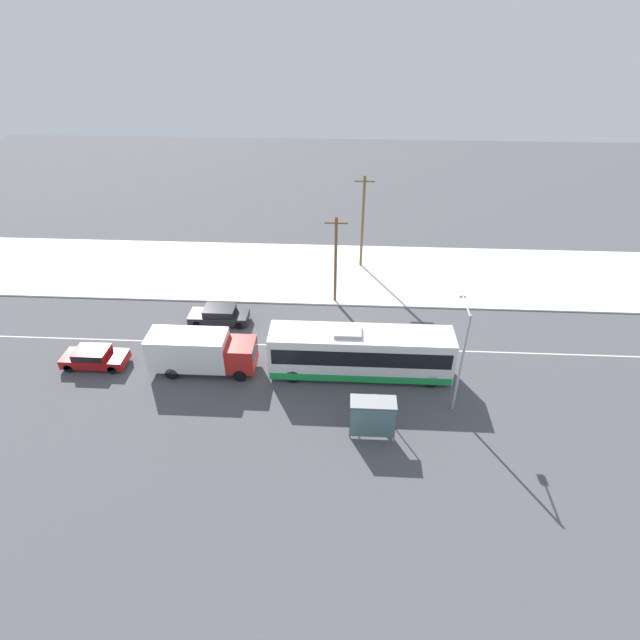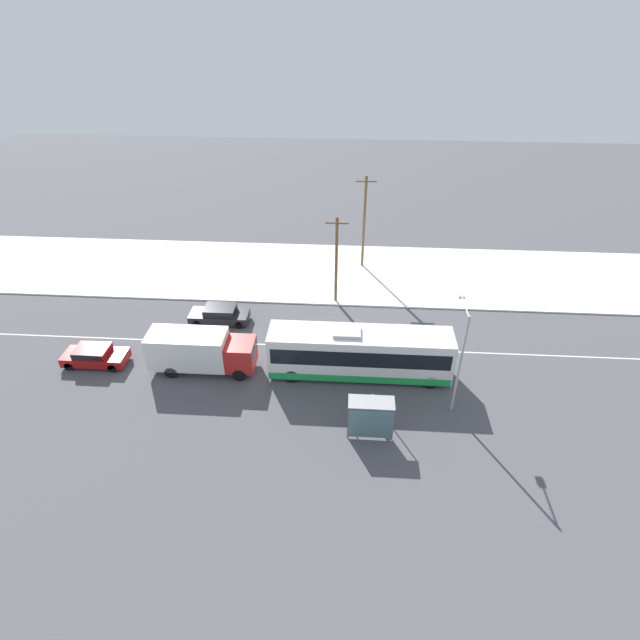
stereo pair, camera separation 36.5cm
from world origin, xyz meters
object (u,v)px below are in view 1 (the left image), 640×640
at_px(box_truck, 200,351).
at_px(utility_pole_roadside, 336,259).
at_px(city_bus, 360,353).
at_px(pedestrian_at_stop, 374,403).
at_px(sedan_car, 219,314).
at_px(streetlamp, 462,345).
at_px(parked_car_near_truck, 94,357).
at_px(utility_pole_snowlot, 363,221).
at_px(bus_shelter, 373,414).

xyz_separation_m(box_truck, utility_pole_roadside, (8.90, 9.53, 2.35)).
bearing_deg(city_bus, pedestrian_at_stop, -78.80).
distance_m(box_truck, sedan_car, 5.89).
bearing_deg(sedan_car, pedestrian_at_stop, 140.57).
bearing_deg(utility_pole_roadside, box_truck, -133.06).
bearing_deg(utility_pole_roadside, city_bus, -78.12).
bearing_deg(streetlamp, parked_car_near_truck, 174.29).
relative_size(city_bus, streetlamp, 1.72).
bearing_deg(pedestrian_at_stop, city_bus, 101.20).
bearing_deg(box_truck, utility_pole_snowlot, 55.20).
bearing_deg(city_bus, bus_shelter, -83.40).
relative_size(bus_shelter, utility_pole_snowlot, 0.31).
xyz_separation_m(city_bus, streetlamp, (5.83, -2.55, 2.80)).
xyz_separation_m(box_truck, streetlamp, (16.69, -2.35, 2.93)).
height_order(city_bus, sedan_car, city_bus).
xyz_separation_m(sedan_car, parked_car_near_truck, (-7.55, -5.75, -0.02)).
bearing_deg(box_truck, bus_shelter, -25.17).
xyz_separation_m(box_truck, sedan_car, (-0.09, 5.83, -0.86)).
bearing_deg(pedestrian_at_stop, utility_pole_snowlot, 91.44).
height_order(parked_car_near_truck, utility_pole_roadside, utility_pole_roadside).
xyz_separation_m(box_truck, parked_car_near_truck, (-7.64, 0.08, -0.88)).
height_order(bus_shelter, streetlamp, streetlamp).
bearing_deg(utility_pole_snowlot, box_truck, -124.80).
distance_m(parked_car_near_truck, bus_shelter, 19.94).
relative_size(utility_pole_roadside, utility_pole_snowlot, 0.87).
bearing_deg(utility_pole_snowlot, bus_shelter, -89.06).
bearing_deg(pedestrian_at_stop, parked_car_near_truck, 168.55).
distance_m(bus_shelter, utility_pole_roadside, 15.34).
bearing_deg(bus_shelter, utility_pole_roadside, 99.92).
bearing_deg(parked_car_near_truck, utility_pole_roadside, 29.73).
bearing_deg(pedestrian_at_stop, utility_pole_roadside, 101.67).
height_order(city_bus, streetlamp, streetlamp).
distance_m(city_bus, bus_shelter, 5.65).
height_order(city_bus, pedestrian_at_stop, city_bus).
relative_size(box_truck, parked_car_near_truck, 1.64).
relative_size(pedestrian_at_stop, utility_pole_snowlot, 0.20).
relative_size(box_truck, streetlamp, 1.01).
bearing_deg(pedestrian_at_stop, box_truck, 161.82).
bearing_deg(bus_shelter, parked_car_near_truck, 164.00).
relative_size(box_truck, utility_pole_roadside, 0.95).
bearing_deg(utility_pole_roadside, streetlamp, -56.75).
bearing_deg(sedan_car, utility_pole_snowlot, -137.73).
bearing_deg(box_truck, pedestrian_at_stop, -18.18).
xyz_separation_m(parked_car_near_truck, utility_pole_snowlot, (18.80, 15.98, 3.79)).
distance_m(city_bus, sedan_car, 12.36).
bearing_deg(bus_shelter, streetlamp, 30.55).
bearing_deg(city_bus, parked_car_near_truck, -179.64).
bearing_deg(bus_shelter, utility_pole_snowlot, 90.94).
bearing_deg(sedan_car, box_truck, 90.88).
xyz_separation_m(city_bus, utility_pole_snowlot, (0.30, 15.86, 2.79)).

